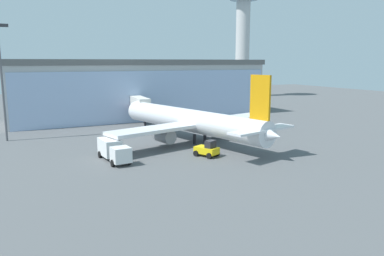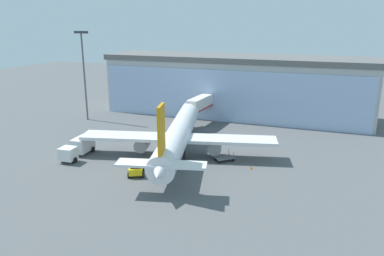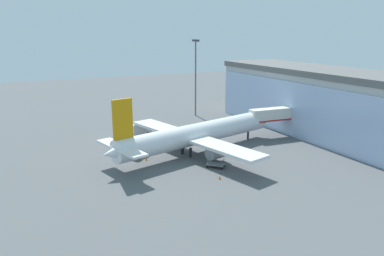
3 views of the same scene
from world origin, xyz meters
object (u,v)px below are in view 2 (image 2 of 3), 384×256
catering_truck (78,147)px  baggage_cart (224,158)px  pushback_tug (136,168)px  apron_light_mast (84,68)px  jet_bridge (203,102)px  safety_cone_wingtip (251,167)px  safety_cone_nose (154,173)px  airplane (179,134)px

catering_truck → baggage_cart: size_ratio=2.38×
pushback_tug → catering_truck: bearing=48.7°
apron_light_mast → pushback_tug: 35.60m
apron_light_mast → baggage_cart: (34.78, -14.14, -10.61)m
jet_bridge → safety_cone_wingtip: size_ratio=21.89×
pushback_tug → safety_cone_nose: pushback_tug is taller
apron_light_mast → catering_truck: size_ratio=2.51×
airplane → pushback_tug: (-2.44, -9.73, -2.39)m
apron_light_mast → catering_truck: bearing=-58.0°
jet_bridge → airplane: airplane is taller
pushback_tug → apron_light_mast: bearing=21.3°
catering_truck → pushback_tug: (12.14, -3.55, -0.49)m
apron_light_mast → catering_truck: apron_light_mast is taller
safety_cone_nose → baggage_cart: bearing=48.0°
catering_truck → pushback_tug: size_ratio=2.03×
airplane → safety_cone_wingtip: airplane is taller
safety_cone_nose → safety_cone_wingtip: (12.25, 6.73, 0.00)m
airplane → safety_cone_nose: bearing=165.4°
catering_truck → safety_cone_wingtip: size_ratio=13.55×
jet_bridge → safety_cone_nose: size_ratio=21.89×
baggage_cart → safety_cone_nose: baggage_cart is taller
safety_cone_nose → catering_truck: bearing=169.2°
pushback_tug → safety_cone_nose: 2.57m
safety_cone_wingtip → safety_cone_nose: bearing=-151.2°
jet_bridge → airplane: bearing=-168.3°
airplane → baggage_cart: airplane is taller
apron_light_mast → safety_cone_nose: apron_light_mast is taller
apron_light_mast → safety_cone_wingtip: bearing=-22.2°
safety_cone_nose → safety_cone_wingtip: same height
jet_bridge → catering_truck: (-12.01, -26.01, -2.96)m
apron_light_mast → jet_bridge: bearing=13.7°
jet_bridge → safety_cone_wingtip: (14.72, -22.03, -4.16)m
jet_bridge → safety_cone_nose: bearing=-170.8°
baggage_cart → pushback_tug: (-10.11, -9.44, 0.47)m
airplane → safety_cone_nose: airplane is taller
safety_cone_wingtip → pushback_tug: bearing=-152.7°
apron_light_mast → airplane: (27.11, -13.85, -7.75)m
safety_cone_wingtip → apron_light_mast: bearing=157.8°
apron_light_mast → pushback_tug: apron_light_mast is taller
airplane → baggage_cart: size_ratio=11.34×
safety_cone_wingtip → jet_bridge: bearing=123.7°
jet_bridge → apron_light_mast: size_ratio=0.64×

